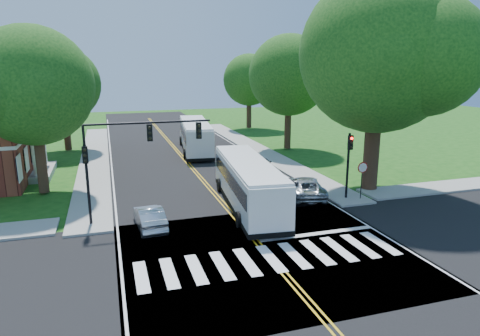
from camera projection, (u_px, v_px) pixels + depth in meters
name	position (u px, v px, depth m)	size (l,w,h in m)	color
ground	(267.00, 254.00, 20.62)	(140.00, 140.00, 0.00)	#154812
road	(193.00, 170.00, 37.32)	(14.00, 96.00, 0.01)	black
cross_road	(267.00, 254.00, 20.62)	(60.00, 12.00, 0.01)	black
center_line	(185.00, 160.00, 41.03)	(0.36, 70.00, 0.01)	gold
edge_line_w	(112.00, 165.00, 39.05)	(0.12, 70.00, 0.01)	silver
edge_line_e	(252.00, 156.00, 43.01)	(0.12, 70.00, 0.01)	silver
crosswalk	(271.00, 258.00, 20.16)	(12.60, 3.00, 0.01)	silver
stop_bar	(317.00, 233.00, 23.12)	(6.60, 0.40, 0.01)	silver
sidewalk_nw	(95.00, 159.00, 41.38)	(2.60, 40.00, 0.15)	gray
sidewalk_ne	(256.00, 149.00, 46.21)	(2.60, 40.00, 0.15)	gray
sidewalk_xe	(479.00, 183.00, 32.73)	(20.00, 2.60, 0.15)	gray
tree_ne_big	(379.00, 54.00, 28.99)	(10.80, 10.80, 14.91)	#311F13
tree_west_near	(33.00, 86.00, 28.50)	(8.00, 8.00, 11.40)	#311F13
tree_west_far	(62.00, 84.00, 43.61)	(7.60, 7.60, 10.67)	#311F13
tree_east_mid	(289.00, 75.00, 44.39)	(8.40, 8.40, 11.93)	#311F13
tree_east_far	(249.00, 80.00, 59.76)	(7.20, 7.20, 10.34)	#311F13
signal_nw	(129.00, 148.00, 23.86)	(7.15, 0.46, 5.66)	black
signal_ne	(349.00, 157.00, 28.29)	(0.30, 0.46, 4.40)	black
stop_sign	(362.00, 171.00, 28.31)	(0.76, 0.08, 2.53)	black
bus_lead	(248.00, 183.00, 27.22)	(3.71, 11.78, 3.00)	silver
bus_follow	(195.00, 136.00, 44.96)	(4.09, 12.37, 3.14)	silver
hatchback	(150.00, 217.00, 23.73)	(1.36, 3.89, 1.28)	#B6B8BE
suv	(304.00, 187.00, 29.47)	(2.34, 5.07, 1.41)	#B1B4B8
dark_sedan	(260.00, 166.00, 35.78)	(1.88, 4.62, 1.34)	black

